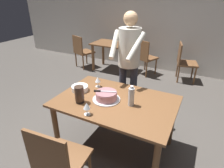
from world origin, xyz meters
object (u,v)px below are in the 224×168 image
object	(u,v)px
plate_stack	(80,88)
water_bottle	(131,97)
background_table	(112,49)
background_chair_3	(82,50)
cake_knife	(100,91)
chair_near_side	(59,160)
wine_glass_far	(87,106)
background_chair_0	(184,61)
cake_on_platter	(106,96)
main_dining_table	(116,108)
background_chair_2	(145,56)
person_cutting_cake	(129,58)
wine_glass_near	(98,80)
hurricane_lamp	(79,94)

from	to	relation	value
plate_stack	water_bottle	bearing A→B (deg)	-2.06
background_table	background_chair_3	xyz separation A→B (m)	(-0.82, -0.21, -0.09)
cake_knife	chair_near_side	xyz separation A→B (m)	(-0.01, -0.79, -0.37)
wine_glass_far	chair_near_side	world-z (taller)	chair_near_side
cake_knife	background_chair_3	distance (m)	3.18
background_chair_0	wine_glass_far	bearing A→B (deg)	-100.71
cake_on_platter	chair_near_side	xyz separation A→B (m)	(-0.08, -0.82, -0.31)
water_bottle	main_dining_table	bearing A→B (deg)	175.60
background_table	background_chair_2	bearing A→B (deg)	5.57
cake_on_platter	water_bottle	distance (m)	0.32
water_bottle	person_cutting_cake	distance (m)	0.81
cake_on_platter	chair_near_side	distance (m)	0.88
main_dining_table	wine_glass_far	bearing A→B (deg)	-109.71
background_table	background_chair_2	distance (m)	0.89
cake_on_platter	chair_near_side	size ratio (longest dim) A/B	0.38
plate_stack	background_chair_2	size ratio (longest dim) A/B	0.24
main_dining_table	background_chair_3	size ratio (longest dim) A/B	1.60
main_dining_table	person_cutting_cake	size ratio (longest dim) A/B	0.84
main_dining_table	background_chair_0	size ratio (longest dim) A/B	1.60
wine_glass_near	chair_near_side	world-z (taller)	chair_near_side
wine_glass_near	background_chair_0	xyz separation A→B (m)	(0.84, 2.52, -0.36)
main_dining_table	water_bottle	bearing A→B (deg)	-4.40
main_dining_table	wine_glass_near	bearing A→B (deg)	150.00
wine_glass_near	water_bottle	world-z (taller)	water_bottle
wine_glass_near	plate_stack	bearing A→B (deg)	-125.81
cake_knife	wine_glass_far	world-z (taller)	wine_glass_far
cake_on_platter	background_table	size ratio (longest dim) A/B	0.34
plate_stack	wine_glass_far	bearing A→B (deg)	-46.43
wine_glass_far	hurricane_lamp	xyz separation A→B (m)	(-0.22, 0.17, 0.00)
main_dining_table	water_bottle	size ratio (longest dim) A/B	5.76
background_chair_2	background_chair_3	xyz separation A→B (m)	(-1.70, -0.30, 0.00)
hurricane_lamp	chair_near_side	world-z (taller)	hurricane_lamp
main_dining_table	cake_on_platter	xyz separation A→B (m)	(-0.11, -0.04, 0.16)
wine_glass_near	hurricane_lamp	world-z (taller)	hurricane_lamp
hurricane_lamp	chair_near_side	xyz separation A→B (m)	(0.18, -0.62, -0.37)
wine_glass_far	cake_knife	bearing A→B (deg)	94.96
person_cutting_cake	background_chair_3	xyz separation A→B (m)	(-2.07, 1.67, -0.58)
wine_glass_far	chair_near_side	xyz separation A→B (m)	(-0.04, -0.46, -0.36)
cake_knife	wine_glass_near	xyz separation A→B (m)	(-0.21, 0.29, -0.01)
plate_stack	background_chair_2	distance (m)	2.67
wine_glass_far	background_chair_2	size ratio (longest dim) A/B	0.16
main_dining_table	chair_near_side	bearing A→B (deg)	-102.05
cake_on_platter	person_cutting_cake	xyz separation A→B (m)	(-0.02, 0.73, 0.27)
water_bottle	background_table	bearing A→B (deg)	121.45
wine_glass_near	person_cutting_cake	distance (m)	0.58
cake_knife	wine_glass_near	distance (m)	0.36
background_chair_3	background_table	bearing A→B (deg)	14.46
cake_on_platter	background_chair_3	size ratio (longest dim) A/B	0.38
wine_glass_near	wine_glass_far	world-z (taller)	same
person_cutting_cake	chair_near_side	world-z (taller)	person_cutting_cake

